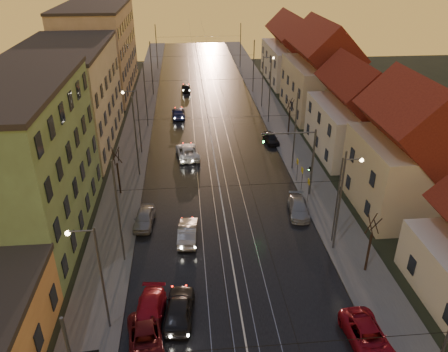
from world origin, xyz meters
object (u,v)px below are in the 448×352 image
object	(u,v)px
driving_car_2	(187,152)
parked_left_1	(145,340)
street_lamp_3	(265,77)
parked_left_3	(144,218)
driving_car_4	(186,88)
parked_right_2	(271,138)
street_lamp_2	(136,115)
parked_left_2	(149,313)
traffic_light_mast	(303,155)
parked_right_0	(368,338)
parked_right_1	(299,208)
driving_car_1	(188,232)
street_lamp_1	(342,192)
street_lamp_0	(96,270)
driving_car_3	(178,113)
driving_car_0	(179,308)

from	to	relation	value
driving_car_2	parked_left_1	bearing A→B (deg)	76.59
street_lamp_3	parked_left_3	xyz separation A→B (m)	(-16.46, -31.84, -4.19)
driving_car_4	parked_right_2	bearing A→B (deg)	111.79
street_lamp_2	parked_left_2	bearing A→B (deg)	-84.00
traffic_light_mast	driving_car_2	bearing A→B (deg)	137.34
traffic_light_mast	parked_left_2	size ratio (longest dim) A/B	1.52
parked_right_0	parked_right_1	size ratio (longest dim) A/B	1.13
street_lamp_2	driving_car_4	world-z (taller)	street_lamp_2
driving_car_2	parked_left_2	distance (m)	26.15
street_lamp_2	driving_car_1	bearing A→B (deg)	-73.03
street_lamp_1	parked_right_1	size ratio (longest dim) A/B	1.82
street_lamp_1	street_lamp_2	xyz separation A→B (m)	(-18.21, 20.00, 0.00)
street_lamp_0	parked_right_1	xyz separation A→B (m)	(16.13, 12.69, -4.25)
driving_car_2	driving_car_3	distance (m)	14.25
traffic_light_mast	parked_left_1	bearing A→B (deg)	-128.69
parked_left_3	parked_left_2	bearing A→B (deg)	-79.02
driving_car_4	parked_left_2	xyz separation A→B (m)	(-3.24, -53.50, 0.05)
parked_right_2	driving_car_0	bearing A→B (deg)	-119.10
street_lamp_2	driving_car_2	world-z (taller)	street_lamp_2
parked_left_2	driving_car_4	bearing A→B (deg)	92.86
parked_left_3	parked_left_1	bearing A→B (deg)	-80.31
driving_car_4	parked_left_1	bearing A→B (deg)	84.73
street_lamp_1	street_lamp_2	bearing A→B (deg)	132.32
street_lamp_3	driving_car_3	world-z (taller)	street_lamp_3
driving_car_1	driving_car_4	world-z (taller)	driving_car_1
driving_car_3	parked_right_2	distance (m)	16.08
driving_car_0	parked_right_2	distance (m)	31.50
driving_car_1	driving_car_3	size ratio (longest dim) A/B	0.95
traffic_light_mast	driving_car_4	size ratio (longest dim) A/B	1.92
parked_left_1	parked_right_1	distance (m)	19.72
driving_car_3	parked_right_1	bearing A→B (deg)	110.52
driving_car_1	parked_right_0	size ratio (longest dim) A/B	0.90
street_lamp_0	parked_right_1	bearing A→B (deg)	38.19
parked_left_1	driving_car_0	bearing A→B (deg)	41.38
parked_right_2	parked_left_2	bearing A→B (deg)	-122.27
street_lamp_2	parked_left_3	bearing A→B (deg)	-83.69
street_lamp_1	parked_left_3	distance (m)	17.48
driving_car_4	parked_left_3	size ratio (longest dim) A/B	0.92
driving_car_3	parked_right_0	world-z (taller)	parked_right_0
traffic_light_mast	street_lamp_1	bearing A→B (deg)	-82.09
driving_car_4	street_lamp_3	bearing A→B (deg)	138.93
parked_left_2	parked_left_3	xyz separation A→B (m)	(-1.15, 11.81, 0.01)
driving_car_4	parked_right_1	size ratio (longest dim) A/B	0.86
driving_car_3	parked_right_2	bearing A→B (deg)	136.10
driving_car_2	parked_left_3	size ratio (longest dim) A/B	1.29
street_lamp_0	driving_car_3	xyz separation A→B (m)	(4.80, 40.54, -4.21)
street_lamp_3	driving_car_4	bearing A→B (deg)	140.78
street_lamp_3	parked_right_1	world-z (taller)	street_lamp_3
parked_right_2	street_lamp_0	bearing A→B (deg)	-126.45
traffic_light_mast	parked_right_2	size ratio (longest dim) A/B	1.95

